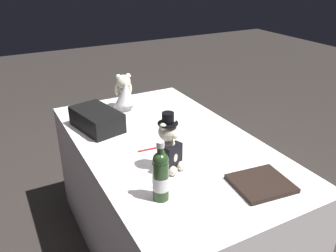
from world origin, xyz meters
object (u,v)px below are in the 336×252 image
object	(u,v)px
teddy_bear_groom	(169,147)
gift_case_black	(97,119)
champagne_bottle	(161,175)
guestbook	(261,183)
teddy_bear_bride	(125,94)
signing_pen	(149,149)

from	to	relation	value
teddy_bear_groom	gift_case_black	size ratio (longest dim) A/B	0.80
champagne_bottle	teddy_bear_groom	bearing A→B (deg)	143.10
gift_case_black	guestbook	size ratio (longest dim) A/B	1.46
teddy_bear_groom	champagne_bottle	size ratio (longest dim) A/B	1.08
teddy_bear_groom	champagne_bottle	distance (m)	0.24
gift_case_black	guestbook	distance (m)	1.04
teddy_bear_bride	gift_case_black	world-z (taller)	teddy_bear_bride
teddy_bear_groom	signing_pen	world-z (taller)	teddy_bear_groom
champagne_bottle	guestbook	bearing A→B (deg)	73.64
teddy_bear_bride	champagne_bottle	world-z (taller)	champagne_bottle
teddy_bear_bride	champagne_bottle	size ratio (longest dim) A/B	0.88
teddy_bear_groom	champagne_bottle	world-z (taller)	teddy_bear_groom
teddy_bear_groom	gift_case_black	distance (m)	0.63
signing_pen	guestbook	distance (m)	0.62
champagne_bottle	signing_pen	distance (m)	0.44
champagne_bottle	guestbook	world-z (taller)	champagne_bottle
champagne_bottle	guestbook	xyz separation A→B (m)	(0.13, 0.45, -0.11)
gift_case_black	guestbook	bearing A→B (deg)	26.81
signing_pen	gift_case_black	bearing A→B (deg)	-157.51
gift_case_black	teddy_bear_bride	bearing A→B (deg)	129.21
teddy_bear_bride	guestbook	distance (m)	1.17
teddy_bear_bride	guestbook	size ratio (longest dim) A/B	0.96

